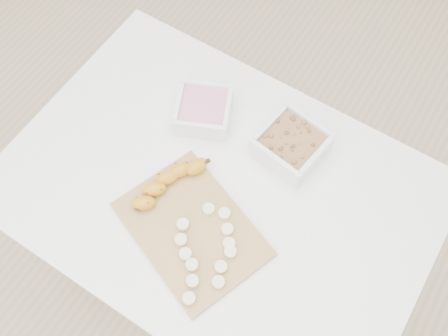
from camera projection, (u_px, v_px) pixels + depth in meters
The scene contains 7 objects.
ground at pixel (220, 271), 1.85m from camera, with size 3.50×3.50×0.00m, color #C6AD89.
table at pixel (218, 204), 1.26m from camera, with size 1.00×0.70×0.75m.
bowl_yogurt at pixel (204, 110), 1.24m from camera, with size 0.18×0.18×0.06m.
bowl_granola at pixel (291, 145), 1.19m from camera, with size 0.17×0.17×0.07m.
cutting_board at pixel (192, 229), 1.12m from camera, with size 0.32×0.23×0.01m, color tan.
banana at pixel (167, 183), 1.15m from camera, with size 0.05×0.20×0.03m, color #C28013, non-canonical shape.
banana_slices at pixel (206, 250), 1.09m from camera, with size 0.16×0.23×0.02m.
Camera 1 is at (0.27, -0.40, 1.83)m, focal length 40.00 mm.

